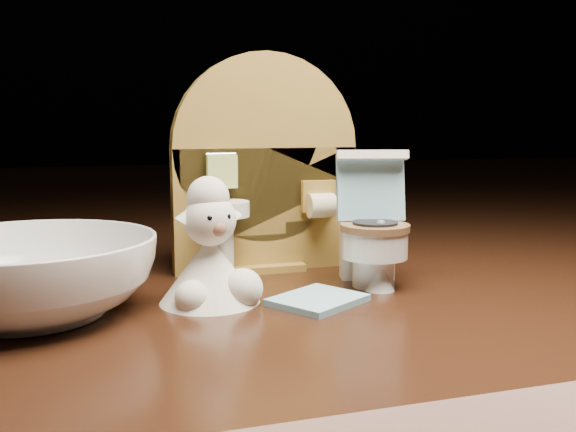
{
  "coord_description": "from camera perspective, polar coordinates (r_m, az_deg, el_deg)",
  "views": [
    {
      "loc": [
        -0.12,
        -0.37,
        0.1
      ],
      "look_at": [
        -0.0,
        0.01,
        0.05
      ],
      "focal_mm": 40.0,
      "sensor_mm": 36.0,
      "label": 1
    }
  ],
  "objects": [
    {
      "name": "backdrop_panel",
      "position": [
        0.45,
        -2.12,
        3.54
      ],
      "size": [
        0.13,
        0.05,
        0.15
      ],
      "color": "olive",
      "rests_on": "ground"
    },
    {
      "name": "toy_toilet",
      "position": [
        0.41,
        7.44,
        -1.72
      ],
      "size": [
        0.05,
        0.06,
        0.09
      ],
      "rotation": [
        0.0,
        0.0,
        -0.24
      ],
      "color": "white",
      "rests_on": "ground"
    },
    {
      "name": "bath_mat",
      "position": [
        0.37,
        2.65,
        -7.47
      ],
      "size": [
        0.06,
        0.06,
        0.0
      ],
      "primitive_type": "cube",
      "rotation": [
        0.0,
        0.0,
        0.56
      ],
      "color": "#7FB9CB",
      "rests_on": "ground"
    },
    {
      "name": "toilet_brush",
      "position": [
        0.4,
        8.17,
        -4.94
      ],
      "size": [
        0.02,
        0.02,
        0.04
      ],
      "color": "white",
      "rests_on": "ground"
    },
    {
      "name": "plush_lamb",
      "position": [
        0.37,
        -6.86,
        -3.79
      ],
      "size": [
        0.06,
        0.06,
        0.08
      ],
      "rotation": [
        0.0,
        0.0,
        0.23
      ],
      "color": "silver",
      "rests_on": "ground"
    },
    {
      "name": "ceramic_bowl",
      "position": [
        0.37,
        -22.04,
        -5.06
      ],
      "size": [
        0.14,
        0.14,
        0.04
      ],
      "primitive_type": "imported",
      "rotation": [
        0.0,
        0.0,
        0.01
      ],
      "color": "white",
      "rests_on": "ground"
    }
  ]
}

